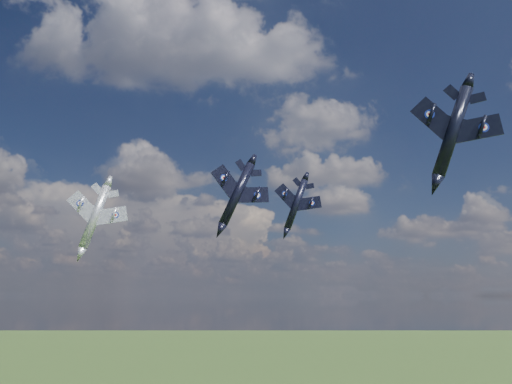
{
  "coord_description": "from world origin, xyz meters",
  "views": [
    {
      "loc": [
        5.77,
        -50.37,
        67.7
      ],
      "look_at": [
        6.3,
        19.8,
        82.36
      ],
      "focal_mm": 35.0,
      "sensor_mm": 36.0,
      "label": 1
    }
  ],
  "objects_px": {
    "jet_high_navy": "(296,204)",
    "jet_right_navy": "(453,132)",
    "jet_left_silver": "(95,217)",
    "jet_lead_navy": "(237,194)"
  },
  "relations": [
    {
      "from": "jet_high_navy",
      "to": "jet_right_navy",
      "type": "bearing_deg",
      "value": -65.89
    },
    {
      "from": "jet_high_navy",
      "to": "jet_left_silver",
      "type": "relative_size",
      "value": 0.91
    },
    {
      "from": "jet_lead_navy",
      "to": "jet_high_navy",
      "type": "distance_m",
      "value": 27.4
    },
    {
      "from": "jet_lead_navy",
      "to": "jet_right_navy",
      "type": "distance_m",
      "value": 27.24
    },
    {
      "from": "jet_left_silver",
      "to": "jet_lead_navy",
      "type": "bearing_deg",
      "value": -41.26
    },
    {
      "from": "jet_lead_navy",
      "to": "jet_right_navy",
      "type": "xyz_separation_m",
      "value": [
        23.03,
        -14.05,
        3.82
      ]
    },
    {
      "from": "jet_right_navy",
      "to": "jet_high_navy",
      "type": "relative_size",
      "value": 1.05
    },
    {
      "from": "jet_high_navy",
      "to": "jet_left_silver",
      "type": "distance_m",
      "value": 34.89
    },
    {
      "from": "jet_right_navy",
      "to": "jet_lead_navy",
      "type": "bearing_deg",
      "value": 164.81
    },
    {
      "from": "jet_right_navy",
      "to": "jet_left_silver",
      "type": "xyz_separation_m",
      "value": [
        -45.93,
        28.35,
        -4.62
      ]
    }
  ]
}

